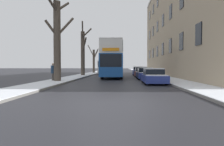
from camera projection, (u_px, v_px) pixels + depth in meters
ground_plane at (109, 104)px, 8.54m from camera, size 320.00×320.00×0.00m
sidewalk_left at (100, 71)px, 61.70m from camera, size 2.52×130.00×0.16m
sidewalk_right at (139, 71)px, 61.22m from camera, size 2.52×130.00×0.16m
terrace_facade_right at (193, 22)px, 32.71m from camera, size 9.10×40.68×16.16m
bare_tree_left_0 at (57, 37)px, 19.73m from camera, size 2.22×4.06×8.51m
bare_tree_left_1 at (83, 51)px, 32.54m from camera, size 1.71×4.81×7.92m
bare_tree_left_2 at (94, 60)px, 46.38m from camera, size 2.74×3.98×6.18m
double_decker_bus at (113, 58)px, 28.19m from camera, size 2.59×10.77×4.50m
parked_car_0 at (154, 77)px, 18.39m from camera, size 1.76×4.42×1.32m
parked_car_1 at (145, 74)px, 25.01m from camera, size 1.80×4.51×1.34m
parked_car_2 at (141, 72)px, 30.12m from camera, size 1.73×3.96×1.42m
parked_car_3 at (138, 71)px, 35.89m from camera, size 1.69×4.03×1.45m
oncoming_van at (105, 67)px, 40.83m from camera, size 2.10×5.78×2.45m
pedestrian_left_sidewalk at (53, 72)px, 20.47m from camera, size 0.39×0.39×1.78m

